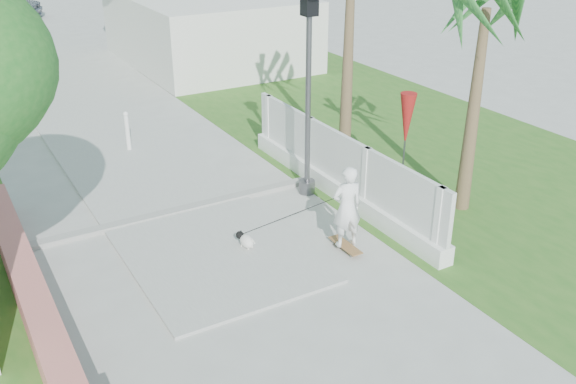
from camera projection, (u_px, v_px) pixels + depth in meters
ground at (336, 384)px, 8.90m from camera, size 90.00×90.00×0.00m
path_strip at (45, 68)px, 24.55m from camera, size 3.20×36.00×0.06m
curb at (178, 211)px, 13.58m from camera, size 6.50×0.25×0.10m
grass_right at (383, 130)px, 18.33m from camera, size 8.00×20.00×0.01m
pink_wall at (35, 305)px, 10.05m from camera, size 0.45×8.20×0.80m
lattice_fence at (338, 174)px, 14.12m from camera, size 0.35×7.00×1.50m
building_right at (208, 28)px, 25.16m from camera, size 6.00×8.00×2.60m
street_lamp at (308, 89)px, 13.48m from camera, size 0.44×0.44×4.44m
bollard at (127, 130)px, 16.57m from camera, size 0.14×0.14×1.09m
patio_umbrella at (407, 121)px, 13.87m from camera, size 0.36×0.36×2.30m
palm_near at (485, 21)px, 12.16m from camera, size 1.80×1.80×4.70m
skateboarder at (301, 214)px, 11.94m from camera, size 1.95×1.54×1.70m
dog at (245, 240)px, 12.16m from camera, size 0.34×0.49×0.35m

